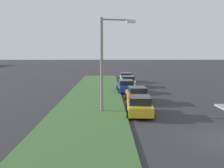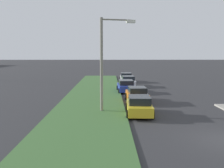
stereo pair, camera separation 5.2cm
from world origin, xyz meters
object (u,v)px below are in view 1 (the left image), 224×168
at_px(parked_car_yellow, 139,106).
at_px(streetlight, 106,57).
at_px(parked_car_white, 128,81).
at_px(parked_car_orange, 137,95).
at_px(parked_car_blue, 126,86).
at_px(parked_car_silver, 126,77).

height_order(parked_car_yellow, streetlight, streetlight).
distance_m(parked_car_white, streetlight, 17.13).
relative_size(parked_car_orange, parked_car_blue, 1.00).
relative_size(parked_car_yellow, parked_car_white, 1.01).
xyz_separation_m(parked_car_blue, parked_car_silver, (11.25, -0.71, 0.00)).
distance_m(parked_car_yellow, parked_car_orange, 5.59).
relative_size(parked_car_yellow, streetlight, 0.58).
bearing_deg(parked_car_orange, parked_car_white, -1.92).
bearing_deg(parked_car_silver, streetlight, 172.73).
relative_size(parked_car_yellow, parked_car_silver, 1.01).
xyz_separation_m(parked_car_yellow, parked_car_blue, (12.12, 0.31, 0.00)).
relative_size(parked_car_silver, streetlight, 0.57).
distance_m(parked_car_orange, parked_car_blue, 6.59).
bearing_deg(streetlight, parked_car_white, -9.99).
distance_m(parked_car_yellow, parked_car_white, 17.66).
height_order(parked_car_orange, streetlight, streetlight).
bearing_deg(parked_car_orange, parked_car_yellow, 173.90).
distance_m(parked_car_orange, parked_car_silver, 17.80).
xyz_separation_m(parked_car_white, streetlight, (-16.48, 2.90, 3.67)).
bearing_deg(parked_car_blue, streetlight, 165.70).
xyz_separation_m(parked_car_white, parked_car_silver, (5.72, -0.07, 0.00)).
bearing_deg(parked_car_silver, parked_car_white, 179.68).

